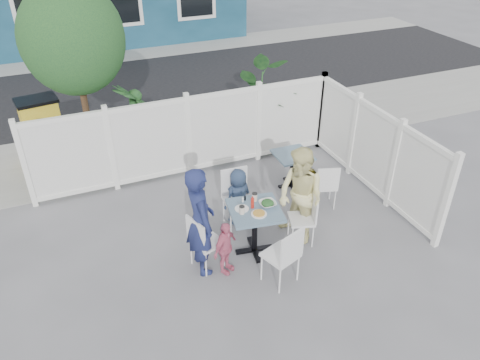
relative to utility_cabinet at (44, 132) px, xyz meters
name	(u,v)px	position (x,y,z in m)	size (l,w,h in m)	color
ground	(231,247)	(2.45, -4.00, -0.65)	(80.00, 80.00, 0.00)	slate
near_sidewalk	(168,143)	(2.45, -0.20, -0.65)	(24.00, 2.60, 0.01)	gray
street	(133,87)	(2.45, 3.50, -0.65)	(24.00, 5.00, 0.01)	black
far_sidewalk	(114,55)	(2.45, 6.60, -0.65)	(24.00, 1.60, 0.01)	gray
fence_back	(189,138)	(2.55, -1.60, 0.13)	(5.86, 0.08, 1.60)	white
fence_right	(373,151)	(5.45, -3.40, 0.13)	(0.08, 3.66, 1.60)	white
tree	(73,39)	(0.85, -0.70, 1.94)	(1.80, 1.62, 3.59)	#382316
utility_cabinet	(44,132)	(0.00, 0.00, 0.00)	(0.70, 0.50, 1.30)	gold
potted_shrub_a	(137,127)	(1.71, -0.90, 0.20)	(0.95, 0.95, 1.69)	#173D21
potted_shrub_b	(259,107)	(4.28, -1.00, 0.23)	(1.59, 1.38, 1.77)	#173D21
main_table	(255,219)	(2.75, -4.22, -0.03)	(0.87, 0.87, 0.80)	#446777
spare_table	(292,161)	(4.16, -2.76, -0.13)	(0.65, 0.65, 0.68)	#446777
chair_left	(202,239)	(1.90, -4.26, -0.12)	(0.51, 0.52, 0.92)	white
chair_right	(307,215)	(3.60, -4.30, -0.14)	(0.49, 0.50, 0.88)	white
chair_back	(237,193)	(2.78, -3.42, -0.07)	(0.47, 0.46, 0.99)	white
chair_near	(285,253)	(2.85, -5.01, -0.09)	(0.56, 0.55, 0.97)	white
chair_spare	(326,183)	(4.36, -3.62, -0.15)	(0.48, 0.47, 0.86)	white
man	(200,221)	(1.89, -4.25, 0.20)	(0.62, 0.41, 1.71)	navy
woman	(300,196)	(3.53, -4.18, 0.15)	(0.78, 0.61, 1.60)	#EADC5A
boy	(239,197)	(2.81, -3.43, -0.15)	(0.49, 0.32, 1.01)	navy
toddler	(225,248)	(2.18, -4.46, -0.22)	(0.51, 0.21, 0.87)	#DD6A8A
plate_main	(259,214)	(2.75, -4.35, 0.15)	(0.23, 0.23, 0.01)	white
plate_side	(242,209)	(2.57, -4.14, 0.15)	(0.21, 0.21, 0.01)	white
salad_bowl	(268,204)	(2.96, -4.20, 0.18)	(0.25, 0.25, 0.06)	white
coffee_cup_a	(242,210)	(2.53, -4.24, 0.21)	(0.08, 0.08, 0.12)	beige
coffee_cup_b	(255,197)	(2.84, -4.01, 0.21)	(0.08, 0.08, 0.12)	beige
ketchup_bottle	(252,203)	(2.73, -4.16, 0.23)	(0.05, 0.05, 0.16)	red
salt_shaker	(243,200)	(2.66, -3.97, 0.18)	(0.03, 0.03, 0.07)	white
pepper_shaker	(245,198)	(2.71, -3.94, 0.18)	(0.03, 0.03, 0.07)	black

